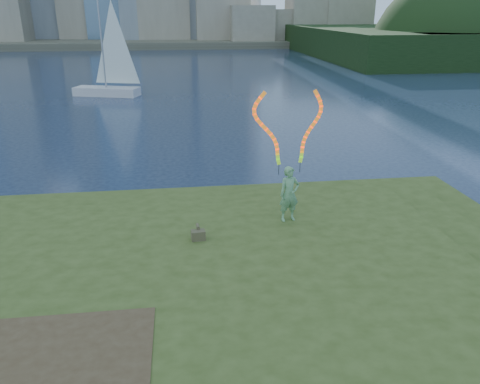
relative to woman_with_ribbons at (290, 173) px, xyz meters
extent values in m
plane|color=#18243C|center=(-3.03, -2.16, -2.22)|extent=(320.00, 320.00, 0.00)
cube|color=#39491A|center=(-3.03, -4.66, -2.07)|extent=(20.00, 18.00, 0.30)
cube|color=#39491A|center=(-3.03, -4.36, -1.82)|extent=(17.00, 15.00, 0.30)
cube|color=#39491A|center=(-3.03, -4.16, -1.57)|extent=(14.00, 12.00, 0.30)
cube|color=#47331E|center=(-5.23, -5.36, -1.41)|extent=(3.20, 3.00, 0.02)
cube|color=#4F4A3A|center=(-3.03, 92.84, -1.62)|extent=(320.00, 40.00, 1.20)
imported|color=#1F7326|center=(0.00, -0.03, -0.62)|extent=(0.64, 0.48, 1.59)
cylinder|color=black|center=(-0.31, 0.02, 0.11)|extent=(0.02, 0.02, 0.30)
cylinder|color=black|center=(0.32, 0.13, 0.11)|extent=(0.02, 0.02, 0.30)
cube|color=#494229|center=(-2.62, -0.94, -1.29)|extent=(0.38, 0.27, 0.26)
cylinder|color=#494229|center=(-2.62, -0.77, -1.11)|extent=(0.10, 0.25, 0.09)
cube|color=silver|center=(-8.67, 26.98, -1.91)|extent=(5.40, 3.10, 0.72)
cylinder|color=gray|center=(-8.67, 26.98, 2.10)|extent=(0.14, 0.14, 7.82)
camera|label=1|loc=(-2.95, -11.97, 4.20)|focal=35.00mm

